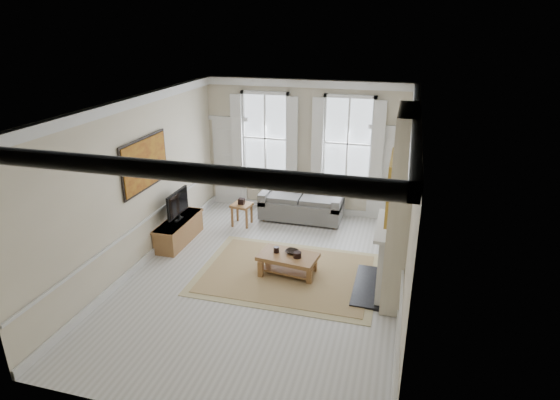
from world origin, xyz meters
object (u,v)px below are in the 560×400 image
(side_table, at_px, (242,208))
(tv_stand, at_px, (179,231))
(coffee_table, at_px, (288,259))
(sofa, at_px, (302,204))

(side_table, distance_m, tv_stand, 1.66)
(coffee_table, distance_m, tv_stand, 2.84)
(sofa, relative_size, side_table, 3.70)
(side_table, height_order, tv_stand, side_table)
(side_table, xyz_separation_m, tv_stand, (-1.05, -1.27, -0.17))
(side_table, relative_size, coffee_table, 0.45)
(coffee_table, bearing_deg, sofa, 104.48)
(coffee_table, xyz_separation_m, tv_stand, (-2.74, 0.75, -0.08))
(sofa, height_order, tv_stand, sofa)
(sofa, relative_size, coffee_table, 1.68)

